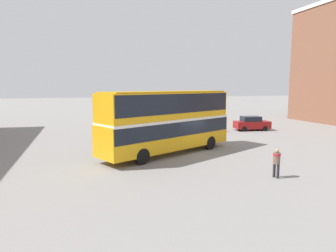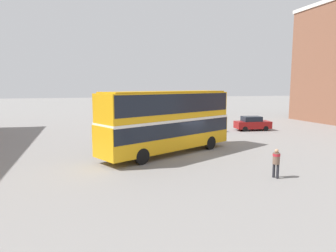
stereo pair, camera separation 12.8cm
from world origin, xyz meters
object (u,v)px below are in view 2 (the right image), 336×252
Objects in this scene: pedestrian_foreground at (276,160)px; parked_car_kerb_near at (252,123)px; double_decker_bus at (168,118)px; parked_car_kerb_far at (204,125)px.

pedestrian_foreground is 18.85m from parked_car_kerb_near.
parked_car_kerb_near is (8.85, 16.64, -0.20)m from pedestrian_foreground.
double_decker_bus reaches higher than pedestrian_foreground.
parked_car_kerb_far is at bearing -116.81° from pedestrian_foreground.
parked_car_kerb_far is (2.98, 17.25, -0.25)m from pedestrian_foreground.
parked_car_kerb_near is at bearing -135.02° from pedestrian_foreground.
parked_car_kerb_near is 1.06× the size of parked_car_kerb_far.
double_decker_bus reaches higher than parked_car_kerb_near.
double_decker_bus is 6.78× the size of pedestrian_foreground.
parked_car_kerb_near reaches higher than parked_car_kerb_far.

